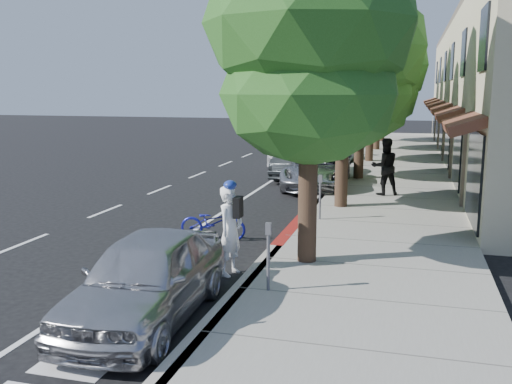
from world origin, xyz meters
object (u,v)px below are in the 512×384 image
(street_tree_0, at_px, (310,30))
(street_tree_1, at_px, (345,53))
(cyclist, at_px, (230,231))
(silver_suv, at_px, (317,170))
(dark_suv_far, at_px, (336,133))
(near_car_a, at_px, (146,278))
(street_tree_4, at_px, (379,78))
(street_tree_2, at_px, (361,75))
(white_pickup, at_px, (306,147))
(bicycle, at_px, (213,222))
(street_tree_3, at_px, (372,68))
(pedestrian, at_px, (385,167))
(street_tree_5, at_px, (384,79))
(dark_sedan, at_px, (303,159))

(street_tree_0, bearing_deg, street_tree_1, 90.00)
(cyclist, height_order, silver_suv, cyclist)
(silver_suv, height_order, dark_suv_far, dark_suv_far)
(cyclist, height_order, near_car_a, cyclist)
(street_tree_1, relative_size, street_tree_4, 1.08)
(street_tree_2, xyz_separation_m, silver_suv, (-1.40, -2.00, -3.60))
(street_tree_1, height_order, white_pickup, street_tree_1)
(silver_suv, bearing_deg, street_tree_4, 80.35)
(street_tree_1, relative_size, street_tree_2, 1.10)
(bicycle, height_order, silver_suv, silver_suv)
(street_tree_3, height_order, pedestrian, street_tree_3)
(silver_suv, height_order, pedestrian, pedestrian)
(street_tree_3, relative_size, silver_suv, 1.57)
(street_tree_0, height_order, street_tree_4, street_tree_0)
(bicycle, distance_m, white_pickup, 15.44)
(street_tree_3, height_order, cyclist, street_tree_3)
(white_pickup, bearing_deg, dark_suv_far, 96.93)
(street_tree_5, xyz_separation_m, white_pickup, (-3.10, -12.93, -3.57))
(silver_suv, distance_m, near_car_a, 13.51)
(street_tree_0, distance_m, pedestrian, 9.26)
(silver_suv, relative_size, white_pickup, 0.84)
(bicycle, bearing_deg, dark_suv_far, -4.08)
(street_tree_1, distance_m, dark_suv_far, 23.29)
(cyclist, distance_m, dark_suv_far, 29.64)
(street_tree_4, bearing_deg, bicycle, -96.89)
(street_tree_3, xyz_separation_m, dark_sedan, (-2.42, -5.57, -3.99))
(street_tree_1, xyz_separation_m, cyclist, (-1.42, -6.88, -3.92))
(dark_suv_far, bearing_deg, silver_suv, -89.19)
(cyclist, distance_m, silver_suv, 10.88)
(street_tree_0, bearing_deg, dark_sedan, 101.03)
(street_tree_0, distance_m, near_car_a, 5.82)
(street_tree_2, height_order, dark_sedan, street_tree_2)
(street_tree_1, relative_size, street_tree_5, 1.06)
(bicycle, distance_m, dark_suv_far, 27.07)
(street_tree_2, distance_m, dark_sedan, 4.29)
(cyclist, distance_m, white_pickup, 18.03)
(street_tree_4, xyz_separation_m, pedestrian, (1.21, -15.64, -3.28))
(street_tree_3, bearing_deg, pedestrian, -82.84)
(street_tree_1, distance_m, pedestrian, 4.55)
(street_tree_0, height_order, white_pickup, street_tree_0)
(bicycle, xyz_separation_m, white_pickup, (-0.40, 15.42, 0.45))
(near_car_a, distance_m, pedestrian, 12.30)
(street_tree_1, height_order, cyclist, street_tree_1)
(cyclist, relative_size, pedestrian, 0.94)
(cyclist, bearing_deg, bicycle, 42.57)
(dark_sedan, bearing_deg, street_tree_3, 69.15)
(street_tree_5, bearing_deg, street_tree_3, -90.00)
(street_tree_3, relative_size, white_pickup, 1.31)
(street_tree_1, bearing_deg, white_pickup, 105.65)
(white_pickup, relative_size, dark_suv_far, 1.42)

